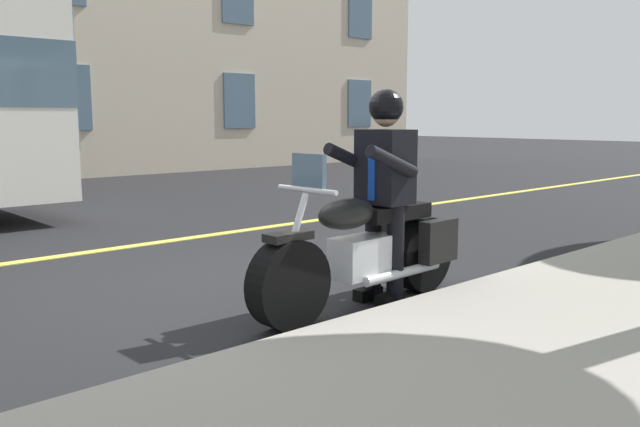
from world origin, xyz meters
The scene contains 4 objects.
ground_plane centered at (0.00, 0.00, 0.00)m, with size 80.00×80.00×0.00m, color black.
lane_center_stripe centered at (0.00, -2.00, 0.01)m, with size 60.00×0.16×0.01m, color #E5DB4C.
motorcycle_main centered at (-0.44, 1.58, 0.45)m, with size 2.22×0.63×1.26m.
rider_main centered at (-0.63, 1.58, 1.04)m, with size 0.63×0.56×1.74m.
Camera 1 is at (3.32, 5.15, 1.51)m, focal length 36.88 mm.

